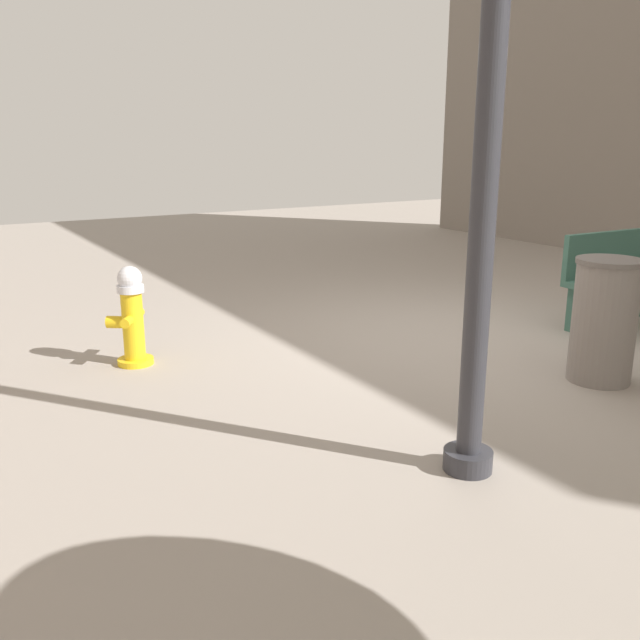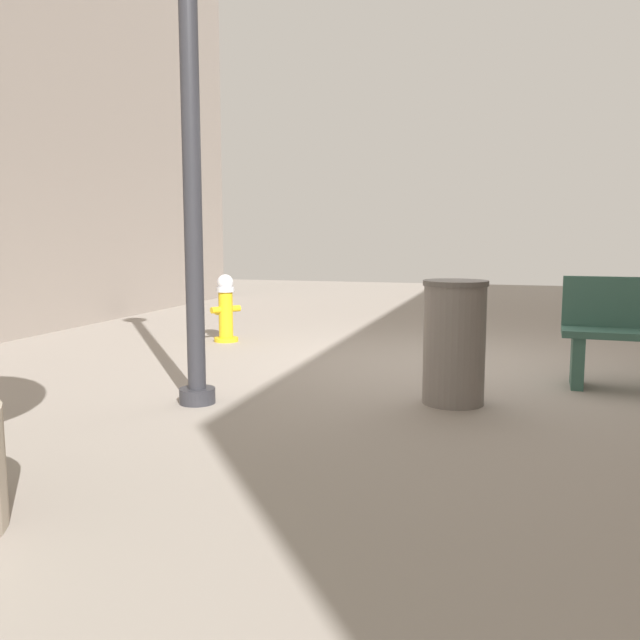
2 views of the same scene
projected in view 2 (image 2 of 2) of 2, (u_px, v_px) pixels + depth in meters
name	position (u px, v px, depth m)	size (l,w,h in m)	color
ground_plane	(448.00, 365.00, 6.65)	(23.40, 23.40, 0.00)	gray
fire_hydrant	(225.00, 308.00, 8.09)	(0.36, 0.37, 0.83)	gold
street_lamp	(189.00, 46.00, 4.78)	(0.36, 0.36, 4.37)	#2D2D33
trash_bin	(454.00, 342.00, 5.07)	(0.50, 0.50, 0.96)	slate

